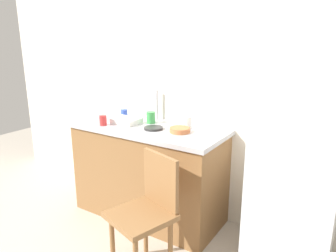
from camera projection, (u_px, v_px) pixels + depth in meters
back_wall at (180, 81)px, 3.00m from camera, size 4.80×0.10×2.59m
cabinet_base at (149, 173)px, 3.01m from camera, size 1.41×0.60×0.86m
countertop at (148, 128)px, 2.89m from camera, size 1.45×0.64×0.04m
faucet at (157, 105)px, 3.09m from camera, size 0.02×0.02×0.29m
refrigerator at (294, 191)px, 2.29m from camera, size 0.58×0.60×1.21m
chair at (147, 210)px, 2.24m from camera, size 0.50×0.50×0.89m
dish_tray at (125, 121)px, 2.99m from camera, size 0.28×0.20×0.05m
terracotta_bowl at (180, 130)px, 2.69m from camera, size 0.18×0.18×0.04m
hotplate at (153, 128)px, 2.79m from camera, size 0.17×0.17×0.02m
cup_green at (151, 117)px, 2.98m from camera, size 0.08×0.08×0.11m
cup_red at (103, 120)px, 2.91m from camera, size 0.07×0.07×0.09m
cup_white at (188, 122)px, 2.82m from camera, size 0.08×0.08×0.10m
cup_blue at (124, 113)px, 3.25m from camera, size 0.07×0.07×0.07m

